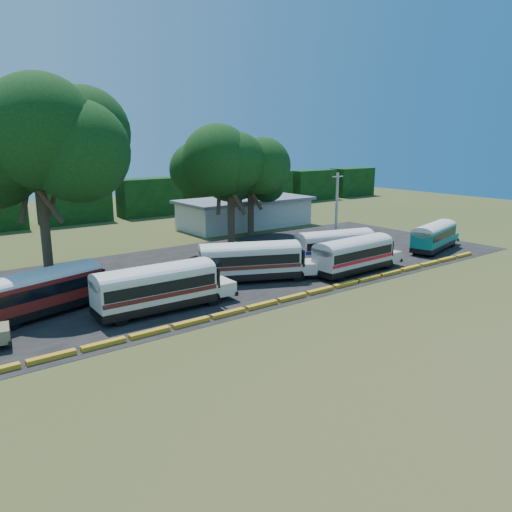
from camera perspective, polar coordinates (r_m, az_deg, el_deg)
ground at (r=37.31m, az=3.43°, el=-5.78°), size 160.00×160.00×0.00m
asphalt_strip at (r=47.16m, az=-5.15°, el=-1.73°), size 64.00×24.00×0.02m
curb at (r=37.98m, az=2.45°, el=-5.18°), size 53.70×0.45×0.30m
terminal_building at (r=70.73m, az=-1.25°, el=5.01°), size 19.00×9.00×4.00m
treeline_backdrop at (r=78.73m, az=-19.98°, el=5.77°), size 130.00×4.00×6.00m
bus_red at (r=38.07m, az=-22.96°, el=-3.44°), size 10.42×5.13×3.33m
bus_cream_west at (r=36.24m, az=-11.13°, el=-3.33°), size 10.65×2.93×3.48m
bus_cream_east at (r=43.27m, az=-0.48°, el=-0.36°), size 10.73×6.68×3.48m
bus_white_red at (r=46.72m, az=11.22°, el=0.31°), size 10.31×2.89×3.36m
bus_white_blue at (r=51.02m, az=9.17°, el=1.38°), size 10.05×4.71×3.21m
bus_teal at (r=58.66m, az=19.74°, el=2.29°), size 9.82×4.68×3.14m
tree_west at (r=45.04m, az=-23.79°, el=11.86°), size 11.36×11.36×16.13m
tree_center at (r=54.33m, az=-2.93°, el=10.36°), size 9.50×9.50×12.97m
tree_east at (r=63.78m, az=-0.61°, el=9.24°), size 6.50×6.50×10.21m
utility_pole at (r=57.02m, az=9.19°, el=5.22°), size 1.60×0.30×8.50m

